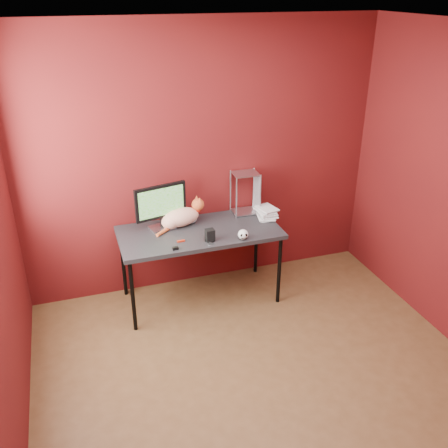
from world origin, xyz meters
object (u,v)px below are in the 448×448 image
object	(u,v)px
skull_mug	(243,234)
speaker	(210,235)
desk	(199,235)
monitor	(161,205)
cat	(181,217)
book_stack	(260,166)

from	to	relation	value
skull_mug	speaker	distance (m)	0.30
desk	monitor	world-z (taller)	monitor
speaker	skull_mug	bearing A→B (deg)	-15.88
speaker	cat	bearing A→B (deg)	111.60
monitor	book_stack	distance (m)	1.00
cat	desk	bearing A→B (deg)	-63.97
skull_mug	book_stack	xyz separation A→B (m)	(0.30, 0.38, 0.49)
desk	speaker	distance (m)	0.25
desk	cat	distance (m)	0.25
desk	speaker	world-z (taller)	speaker
cat	book_stack	bearing A→B (deg)	-18.83
monitor	speaker	xyz separation A→B (m)	(0.36, -0.38, -0.19)
desk	book_stack	bearing A→B (deg)	8.07
cat	monitor	bearing A→B (deg)	166.68
speaker	book_stack	xyz separation A→B (m)	(0.59, 0.31, 0.49)
cat	skull_mug	xyz separation A→B (m)	(0.46, -0.45, -0.04)
monitor	skull_mug	distance (m)	0.81
monitor	book_stack	world-z (taller)	book_stack
monitor	book_stack	bearing A→B (deg)	-16.78
skull_mug	cat	bearing A→B (deg)	146.75
monitor	speaker	size ratio (longest dim) A/B	4.52
cat	book_stack	xyz separation A→B (m)	(0.76, -0.07, 0.45)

